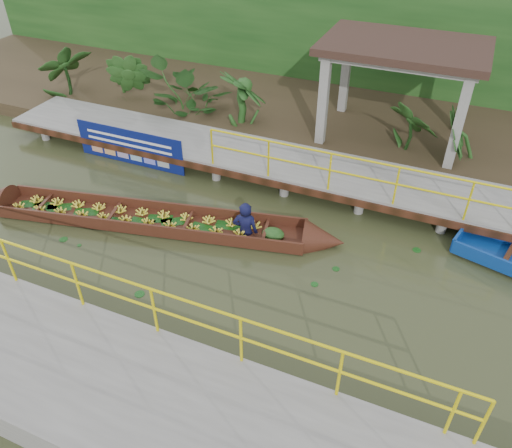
% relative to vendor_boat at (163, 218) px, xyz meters
% --- Properties ---
extents(ground, '(80.00, 80.00, 0.00)m').
position_rel_vendor_boat_xyz_m(ground, '(1.21, -0.29, -0.23)').
color(ground, '#2A3018').
rests_on(ground, ground).
extents(land_strip, '(30.00, 8.00, 0.45)m').
position_rel_vendor_boat_xyz_m(land_strip, '(1.21, 7.21, -0.01)').
color(land_strip, '#34291A').
rests_on(land_strip, ground).
extents(far_dock, '(16.00, 2.06, 1.66)m').
position_rel_vendor_boat_xyz_m(far_dock, '(1.23, 3.13, 0.24)').
color(far_dock, slate).
rests_on(far_dock, ground).
extents(near_dock, '(18.00, 2.40, 1.73)m').
position_rel_vendor_boat_xyz_m(near_dock, '(2.21, -4.49, 0.07)').
color(near_dock, slate).
rests_on(near_dock, ground).
extents(pavilion, '(4.40, 3.00, 3.00)m').
position_rel_vendor_boat_xyz_m(pavilion, '(4.21, 6.01, 2.58)').
color(pavilion, slate).
rests_on(pavilion, ground).
extents(foliage_backdrop, '(30.00, 0.80, 4.00)m').
position_rel_vendor_boat_xyz_m(foliage_backdrop, '(1.21, 9.71, 1.77)').
color(foliage_backdrop, '#163F14').
rests_on(foliage_backdrop, ground).
extents(vendor_boat, '(9.35, 2.84, 2.09)m').
position_rel_vendor_boat_xyz_m(vendor_boat, '(0.00, 0.00, 0.00)').
color(vendor_boat, '#3C1E10').
rests_on(vendor_boat, ground).
extents(blue_banner, '(3.45, 0.04, 1.08)m').
position_rel_vendor_boat_xyz_m(blue_banner, '(-2.40, 2.19, 0.32)').
color(blue_banner, navy).
rests_on(blue_banner, ground).
extents(tropical_plants, '(14.48, 1.48, 1.85)m').
position_rel_vendor_boat_xyz_m(tropical_plants, '(-0.42, 5.01, 1.14)').
color(tropical_plants, '#163F14').
rests_on(tropical_plants, ground).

